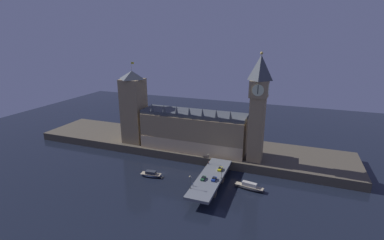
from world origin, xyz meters
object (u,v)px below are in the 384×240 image
car_northbound_trail (203,178)px  street_lamp_far (208,157)px  clock_tower (258,106)px  street_lamp_near (190,180)px  car_southbound_lead (214,179)px  car_southbound_trail (220,169)px  street_lamp_mid (222,171)px  pedestrian_mid_walk (219,180)px  pedestrian_far_rail (209,163)px  boat_downstream (249,187)px  boat_upstream (151,174)px  pedestrian_near_rail (193,184)px  victoria_tower (134,107)px

car_northbound_trail → street_lamp_far: size_ratio=0.73×
clock_tower → street_lamp_near: bearing=-117.8°
car_southbound_lead → car_southbound_trail: same height
street_lamp_near → street_lamp_mid: size_ratio=1.06×
pedestrian_mid_walk → pedestrian_far_rail: pedestrian_far_rail is taller
pedestrian_far_rail → pedestrian_mid_walk: bearing=-57.7°
clock_tower → boat_downstream: 45.47m
car_northbound_trail → street_lamp_mid: bearing=25.6°
pedestrian_far_rail → boat_upstream: size_ratio=0.13×
car_southbound_lead → car_southbound_trail: bearing=90.0°
boat_upstream → street_lamp_near: bearing=-25.7°
street_lamp_mid → car_southbound_trail: bearing=108.8°
street_lamp_mid → street_lamp_far: bearing=128.2°
pedestrian_near_rail → street_lamp_far: 27.10m
boat_upstream → clock_tower: bearing=30.4°
pedestrian_far_rail → street_lamp_far: 3.01m
pedestrian_near_rail → street_lamp_far: street_lamp_far is taller
clock_tower → victoria_tower: bearing=178.1°
street_lamp_near → street_lamp_mid: bearing=51.8°
street_lamp_mid → street_lamp_far: size_ratio=1.06×
clock_tower → boat_downstream: bearing=-86.6°
car_northbound_trail → street_lamp_far: (-3.10, 18.78, 3.11)m
car_southbound_lead → pedestrian_mid_walk: bearing=-7.3°
pedestrian_far_rail → street_lamp_mid: bearing=-50.8°
pedestrian_mid_walk → pedestrian_far_rail: size_ratio=0.87×
pedestrian_near_rail → boat_upstream: (-29.85, 11.67, -5.95)m
clock_tower → pedestrian_mid_walk: size_ratio=40.07×
car_southbound_trail → pedestrian_mid_walk: (2.70, -12.43, 0.13)m
pedestrian_far_rail → street_lamp_near: bearing=-90.8°
clock_tower → car_southbound_lead: (-15.43, -33.73, -31.98)m
pedestrian_mid_walk → street_lamp_mid: size_ratio=0.25×
street_lamp_mid → boat_downstream: bearing=19.7°
pedestrian_near_rail → boat_upstream: pedestrian_near_rail is taller
car_southbound_trail → boat_downstream: bearing=-13.7°
pedestrian_far_rail → street_lamp_mid: 17.98m
boat_downstream → pedestrian_near_rail: bearing=-145.6°
car_southbound_lead → street_lamp_mid: 5.44m
car_southbound_trail → boat_upstream: bearing=-165.7°
street_lamp_mid → street_lamp_far: street_lamp_mid is taller
victoria_tower → car_southbound_trail: bearing=-19.6°
boat_upstream → boat_downstream: size_ratio=0.79×
street_lamp_far → clock_tower: bearing=33.8°
victoria_tower → boat_upstream: bearing=-48.2°
car_southbound_lead → pedestrian_far_rail: 18.59m
clock_tower → pedestrian_mid_walk: 48.35m
pedestrian_far_rail → boat_upstream: pedestrian_far_rail is taller
car_northbound_trail → street_lamp_near: (-3.10, -10.66, 3.59)m
clock_tower → street_lamp_far: (-23.92, -16.01, -28.90)m
clock_tower → street_lamp_mid: clock_tower is taller
pedestrian_near_rail → street_lamp_far: size_ratio=0.30×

